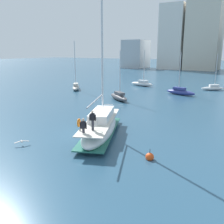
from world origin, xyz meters
name	(u,v)px	position (x,y,z in m)	size (l,w,h in m)	color
ground_plane	(92,134)	(0.00, 0.00, 0.00)	(400.00, 400.00, 0.00)	#284C66
main_sailboat	(100,126)	(0.88, 0.09, 0.92)	(5.92, 9.78, 14.45)	white
moored_sloop_near	(213,88)	(4.68, 33.41, 0.51)	(4.27, 3.43, 6.93)	white
moored_sloop_far	(180,92)	(0.78, 25.03, 0.57)	(5.61, 2.60, 7.27)	navy
moored_catamaran	(76,87)	(-18.52, 20.09, 0.61)	(4.26, 5.17, 9.24)	#B7B2A8
moored_cutter_right	(119,96)	(-6.01, 15.35, 0.58)	(5.24, 4.37, 7.49)	#4C4C51
moored_ketch_distant	(142,83)	(-9.58, 31.65, 0.57)	(5.50, 1.93, 7.57)	silver
seagull	(22,141)	(-3.23, -5.20, 0.34)	(0.75, 1.06, 0.17)	silver
mooring_buoy	(150,157)	(6.64, -2.24, 0.18)	(0.60, 0.60, 0.90)	#EA4C19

